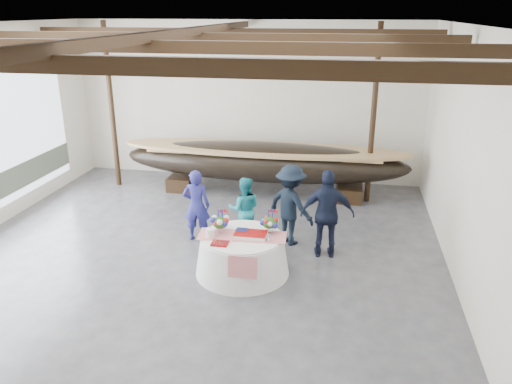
# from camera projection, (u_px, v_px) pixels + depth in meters

# --- Properties ---
(floor) EXTENTS (10.00, 12.00, 0.01)m
(floor) POSITION_uv_depth(u_px,v_px,m) (185.00, 273.00, 9.55)
(floor) COLOR #3D3D42
(floor) RESTS_ON ground
(wall_back) EXTENTS (10.00, 0.02, 4.50)m
(wall_back) POSITION_uv_depth(u_px,v_px,m) (247.00, 102.00, 14.31)
(wall_back) COLOR silver
(wall_back) RESTS_ON ground
(wall_right) EXTENTS (0.02, 12.00, 4.50)m
(wall_right) POSITION_uv_depth(u_px,v_px,m) (479.00, 177.00, 7.90)
(wall_right) COLOR silver
(wall_right) RESTS_ON ground
(ceiling) EXTENTS (10.00, 12.00, 0.01)m
(ceiling) POSITION_uv_depth(u_px,v_px,m) (171.00, 26.00, 8.00)
(ceiling) COLOR white
(ceiling) RESTS_ON wall_back
(pavilion_structure) EXTENTS (9.80, 11.76, 4.50)m
(pavilion_structure) POSITION_uv_depth(u_px,v_px,m) (188.00, 54.00, 8.90)
(pavilion_structure) COLOR black
(pavilion_structure) RESTS_ON ground
(longboat_display) EXTENTS (7.70, 1.54, 1.44)m
(longboat_display) POSITION_uv_depth(u_px,v_px,m) (263.00, 162.00, 13.35)
(longboat_display) COLOR black
(longboat_display) RESTS_ON ground
(banquet_table) EXTENTS (1.79, 1.79, 0.77)m
(banquet_table) POSITION_uv_depth(u_px,v_px,m) (242.00, 254.00, 9.46)
(banquet_table) COLOR white
(banquet_table) RESTS_ON ground
(tabletop_items) EXTENTS (1.69, 0.95, 0.40)m
(tabletop_items) POSITION_uv_depth(u_px,v_px,m) (242.00, 226.00, 9.38)
(tabletop_items) COLOR red
(tabletop_items) RESTS_ON banquet_table
(guest_woman_blue) EXTENTS (0.62, 0.45, 1.59)m
(guest_woman_blue) POSITION_uv_depth(u_px,v_px,m) (196.00, 205.00, 10.70)
(guest_woman_blue) COLOR navy
(guest_woman_blue) RESTS_ON ground
(guest_woman_teal) EXTENTS (0.78, 0.66, 1.43)m
(guest_woman_teal) POSITION_uv_depth(u_px,v_px,m) (244.00, 209.00, 10.72)
(guest_woman_teal) COLOR teal
(guest_woman_teal) RESTS_ON ground
(guest_man_left) EXTENTS (1.30, 1.16, 1.75)m
(guest_man_left) POSITION_uv_depth(u_px,v_px,m) (291.00, 205.00, 10.51)
(guest_man_left) COLOR black
(guest_man_left) RESTS_ON ground
(guest_man_right) EXTENTS (1.11, 0.54, 1.84)m
(guest_man_right) POSITION_uv_depth(u_px,v_px,m) (327.00, 214.00, 9.94)
(guest_man_right) COLOR black
(guest_man_right) RESTS_ON ground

